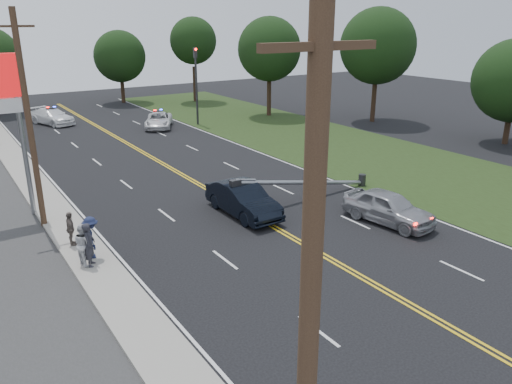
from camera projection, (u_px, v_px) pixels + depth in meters
ground at (358, 275)px, 19.51m from camera, size 120.00×120.00×0.00m
sidewalk at (72, 235)px, 23.03m from camera, size 1.80×70.00×0.12m
grass_verge at (398, 164)px, 34.41m from camera, size 12.00×80.00×0.01m
centerline_yellow at (229, 201)px, 27.40m from camera, size 0.36×80.00×0.00m
traffic_signal at (196, 79)px, 46.12m from camera, size 0.28×0.41×7.05m
fallen_streetlight at (312, 182)px, 27.70m from camera, size 9.36×0.44×1.91m
utility_pole_near at (308, 362)px, 6.76m from camera, size 1.60×0.28×10.00m
utility_pole_mid at (29, 122)px, 22.55m from camera, size 1.60×0.28×10.00m
tree_7 at (120, 56)px, 58.28m from camera, size 5.95×5.95×8.35m
tree_8 at (193, 41)px, 58.63m from camera, size 5.45×5.45×9.82m
tree_9 at (269, 49)px, 49.84m from camera, size 6.33×6.33×9.83m
tree_13 at (378, 46)px, 46.62m from camera, size 7.06×7.06×10.64m
crashed_sedan at (243, 199)px, 25.32m from camera, size 1.77×4.99×1.64m
waiting_sedan at (389, 207)px, 24.31m from camera, size 2.53×4.89×1.59m
emergency_a at (159, 120)px, 45.87m from camera, size 4.24×5.35×1.35m
emergency_b at (52, 116)px, 47.34m from camera, size 3.74×5.53×1.49m
bystander_a at (89, 245)px, 19.76m from camera, size 0.67×0.79×1.82m
bystander_b at (84, 244)px, 19.89m from camera, size 0.80×0.95×1.74m
bystander_c at (91, 237)px, 20.46m from camera, size 0.83×1.24×1.78m
bystander_d at (71, 229)px, 21.60m from camera, size 0.46×0.93×1.53m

